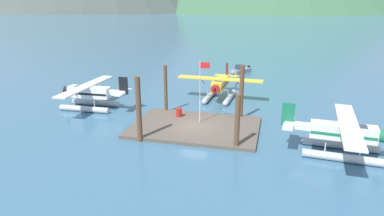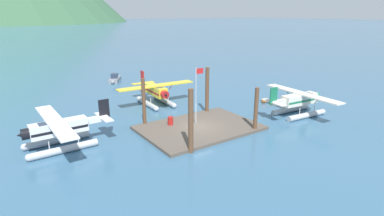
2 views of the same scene
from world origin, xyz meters
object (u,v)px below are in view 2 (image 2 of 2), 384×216
Objects in this scene: mooring_buoy at (264,101)px; seaplane_cream_stbd_aft at (299,102)px; boat_grey_open_north at (115,79)px; seaplane_white_port_fwd at (59,131)px; fuel_drum at (170,121)px; flagpole at (197,89)px; seaplane_yellow_bow_centre at (156,93)px.

seaplane_cream_stbd_aft reaches higher than mooring_buoy.
mooring_buoy is 26.89m from boat_grey_open_north.
boat_grey_open_north is (14.22, 24.04, -1.09)m from seaplane_white_port_fwd.
seaplane_white_port_fwd is at bearing -120.60° from boat_grey_open_north.
boat_grey_open_north is (3.47, 25.13, -0.25)m from fuel_drum.
flagpole is 10.02m from seaplane_yellow_bow_centre.
flagpole is at bearing -91.24° from seaplane_yellow_bow_centre.
fuel_drum reaches higher than mooring_buoy.
seaplane_yellow_bow_centre is (-11.87, 13.49, 0.00)m from seaplane_cream_stbd_aft.
mooring_buoy is (12.53, 2.07, -3.74)m from flagpole.
seaplane_yellow_bow_centre is (0.21, 9.70, -2.50)m from flagpole.
flagpole reaches higher than seaplane_white_port_fwd.
fuel_drum is at bearing 161.20° from seaplane_cream_stbd_aft.
flagpole is 0.58× the size of seaplane_white_port_fwd.
boat_grey_open_north is at bearing 82.14° from fuel_drum.
flagpole is 4.37m from fuel_drum.
seaplane_yellow_bow_centre is at bearing 148.23° from mooring_buoy.
mooring_buoy is at bearing -64.38° from boat_grey_open_north.
seaplane_yellow_bow_centre reaches higher than boat_grey_open_north.
mooring_buoy is 0.06× the size of seaplane_white_port_fwd.
mooring_buoy is 6.01m from seaplane_cream_stbd_aft.
mooring_buoy is 0.06× the size of seaplane_cream_stbd_aft.
flagpole is 1.39× the size of boat_grey_open_north.
seaplane_yellow_bow_centre is 15.43m from seaplane_white_port_fwd.
seaplane_cream_stbd_aft is at bearing -17.45° from flagpole.
flagpole reaches higher than seaplane_cream_stbd_aft.
flagpole reaches higher than mooring_buoy.
seaplane_yellow_bow_centre is at bearing 28.76° from seaplane_white_port_fwd.
seaplane_cream_stbd_aft is at bearing -69.64° from boat_grey_open_north.
fuel_drum is 0.08× the size of seaplane_yellow_bow_centre.
seaplane_white_port_fwd is (-13.53, -7.42, 0.00)m from seaplane_yellow_bow_centre.
seaplane_white_port_fwd is at bearing -151.24° from seaplane_yellow_bow_centre.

